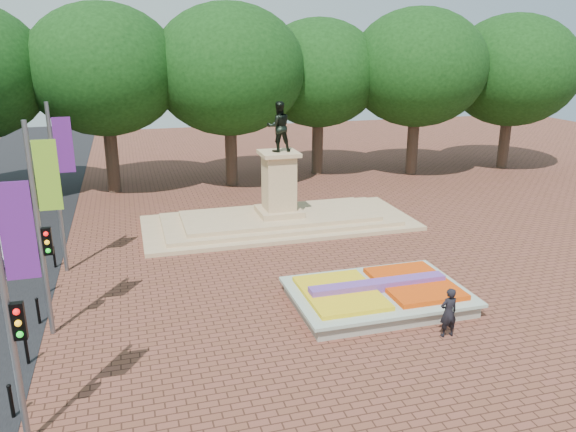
# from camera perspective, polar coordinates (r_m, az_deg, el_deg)

# --- Properties ---
(ground) EXTENTS (90.00, 90.00, 0.00)m
(ground) POSITION_cam_1_polar(r_m,az_deg,el_deg) (22.38, 4.54, -7.04)
(ground) COLOR brown
(ground) RESTS_ON ground
(flower_bed) EXTENTS (6.30, 4.30, 0.91)m
(flower_bed) POSITION_cam_1_polar(r_m,az_deg,el_deg) (20.93, 9.16, -7.87)
(flower_bed) COLOR gray
(flower_bed) RESTS_ON ground
(monument) EXTENTS (14.00, 6.00, 6.40)m
(monument) POSITION_cam_1_polar(r_m,az_deg,el_deg) (29.22, -0.91, 0.74)
(monument) COLOR tan
(monument) RESTS_ON ground
(tree_row_back) EXTENTS (44.80, 8.80, 10.43)m
(tree_row_back) POSITION_cam_1_polar(r_m,az_deg,el_deg) (38.37, -1.54, 13.48)
(tree_row_back) COLOR #34251C
(tree_row_back) RESTS_ON ground
(banner_poles) EXTENTS (0.88, 11.17, 7.00)m
(banner_poles) POSITION_cam_1_polar(r_m,az_deg,el_deg) (18.71, -23.82, -0.74)
(banner_poles) COLOR slate
(banner_poles) RESTS_ON ground
(bollard_row) EXTENTS (0.12, 13.12, 0.98)m
(bollard_row) POSITION_cam_1_polar(r_m,az_deg,el_deg) (19.85, -24.52, -10.29)
(bollard_row) COLOR black
(bollard_row) RESTS_ON ground
(van) EXTENTS (3.69, 5.61, 1.43)m
(van) POSITION_cam_1_polar(r_m,az_deg,el_deg) (28.55, -27.04, -1.96)
(van) COLOR white
(van) RESTS_ON ground
(pedestrian) EXTENTS (0.63, 0.43, 1.69)m
(pedestrian) POSITION_cam_1_polar(r_m,az_deg,el_deg) (19.07, 15.99, -9.40)
(pedestrian) COLOR black
(pedestrian) RESTS_ON ground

